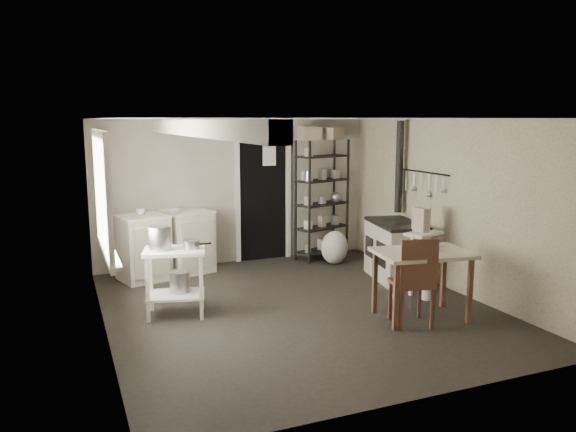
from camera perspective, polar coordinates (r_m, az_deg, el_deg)
name	(u,v)px	position (r m, az deg, el deg)	size (l,w,h in m)	color
floor	(297,308)	(7.01, 0.94, -9.28)	(5.00, 5.00, 0.00)	black
ceiling	(298,119)	(6.63, 1.00, 9.86)	(5.00, 5.00, 0.00)	silver
wall_back	(236,192)	(9.05, -5.29, 2.49)	(4.50, 0.02, 2.30)	#A9A090
wall_front	(422,265)	(4.59, 13.43, -4.87)	(4.50, 0.02, 2.30)	#A9A090
wall_left	(101,230)	(6.21, -18.49, -1.31)	(0.02, 5.00, 2.30)	#A9A090
wall_right	(451,205)	(7.88, 16.18, 1.07)	(0.02, 5.00, 2.30)	#A9A090
window	(100,194)	(6.35, -18.52, 2.13)	(0.12, 1.76, 1.28)	silver
doorway	(263,200)	(9.18, -2.54, 1.69)	(0.96, 0.10, 2.08)	silver
ceiling_beam	(196,128)	(6.25, -9.28, 8.83)	(0.18, 5.00, 0.18)	silver
wallpaper_panel	(450,205)	(7.87, 16.13, 1.06)	(0.01, 5.00, 2.30)	#BBB298
utensil_rail	(422,172)	(8.27, 13.41, 4.38)	(0.06, 1.20, 0.44)	#A9AAAC
prep_table	(175,283)	(6.76, -11.37, -6.64)	(0.70, 0.50, 0.80)	silver
stockpot	(160,238)	(6.64, -12.89, -2.20)	(0.26, 0.26, 0.27)	#A9AAAC
saucepan	(191,245)	(6.63, -9.82, -2.91)	(0.19, 0.19, 0.10)	#A9AAAC
bucket	(180,282)	(6.82, -10.93, -6.61)	(0.24, 0.24, 0.26)	#A9AAAC
base_cabinets	(166,245)	(8.49, -12.28, -2.91)	(1.44, 0.62, 0.94)	beige
mixing_bowl	(173,212)	(8.35, -11.58, 0.36)	(0.27, 0.27, 0.07)	silver
counter_cup	(141,213)	(8.27, -14.74, 0.25)	(0.12, 0.12, 0.10)	silver
shelf_rack	(322,202)	(9.30, 3.48, 1.47)	(0.93, 0.36, 1.97)	black
shelf_jar	(304,177)	(9.14, 1.67, 4.00)	(0.09, 0.09, 0.20)	silver
storage_box_a	(310,137)	(9.17, 2.23, 8.01)	(0.31, 0.27, 0.22)	#BEAE99
storage_box_b	(332,138)	(9.33, 4.52, 7.90)	(0.30, 0.27, 0.19)	#BEAE99
stove	(396,250)	(8.24, 10.87, -3.37)	(0.59, 1.07, 0.84)	beige
stovepipe	(399,167)	(8.58, 11.23, 4.91)	(0.11, 0.11, 1.41)	black
side_ledge	(423,261)	(7.73, 13.52, -4.42)	(0.53, 0.29, 0.82)	silver
oats_box	(421,217)	(7.64, 13.37, -0.14)	(0.13, 0.21, 0.32)	#BEAE99
work_table	(421,286)	(6.73, 13.37, -6.98)	(1.05, 0.74, 0.80)	beige
table_cup	(440,251)	(6.66, 15.19, -3.48)	(0.09, 0.09, 0.08)	silver
chair	(412,282)	(6.49, 12.44, -6.61)	(0.42, 0.44, 1.02)	#512F23
flour_sack	(335,249)	(9.04, 4.75, -3.37)	(0.45, 0.38, 0.54)	silver
floor_crock	(427,294)	(7.51, 13.93, -7.67)	(0.13, 0.13, 0.17)	silver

